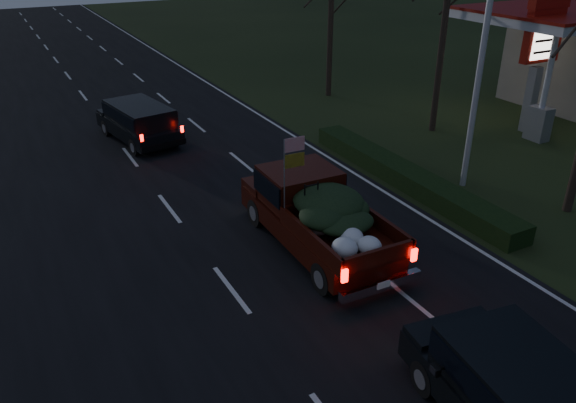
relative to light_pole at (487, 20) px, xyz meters
name	(u,v)px	position (x,y,z in m)	size (l,w,h in m)	color
ground	(231,290)	(-9.50, -2.00, -5.48)	(120.00, 120.00, 0.00)	black
road_asphalt	(231,290)	(-9.50, -2.00, -5.47)	(14.00, 120.00, 0.02)	black
hedge_row	(406,176)	(-1.70, 1.00, -5.18)	(1.00, 10.00, 0.60)	black
light_pole	(487,20)	(0.00, 0.00, 0.00)	(0.50, 0.90, 9.16)	silver
gas_price_pylon	(542,43)	(6.50, 2.99, -1.71)	(2.00, 0.41, 5.57)	gray
gas_canopy	(557,21)	(8.50, 4.00, -1.13)	(7.10, 6.10, 4.88)	silver
pickup_truck	(317,210)	(-6.57, -1.14, -4.38)	(2.25, 5.65, 2.94)	#390F07
lead_suv	(139,119)	(-8.63, 9.56, -4.51)	(2.58, 4.74, 1.29)	black
rear_suv	(530,402)	(-6.94, -8.60, -4.47)	(2.56, 4.88, 1.34)	black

